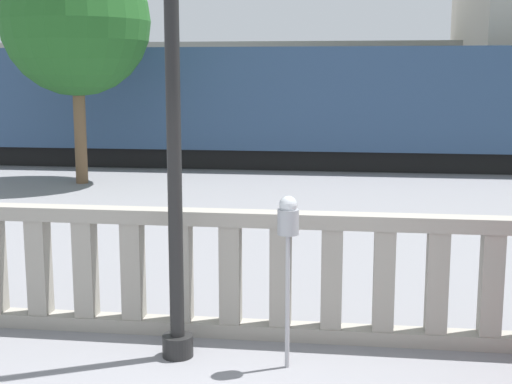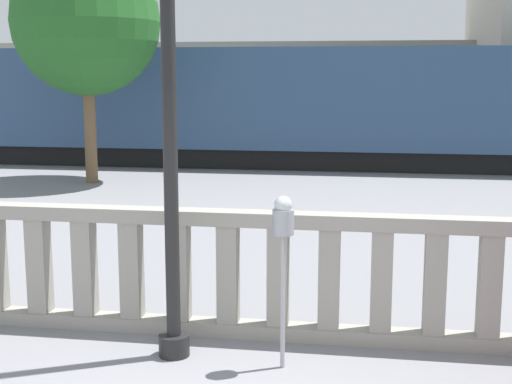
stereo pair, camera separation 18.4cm
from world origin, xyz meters
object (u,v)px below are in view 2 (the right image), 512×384
parking_meter (283,229)px  tree_right (86,22)px  train_near (313,105)px  train_far (344,88)px

parking_meter → tree_right: 11.84m
train_near → train_far: 9.05m
parking_meter → tree_right: bearing=120.1°
train_near → parking_meter: bearing=-86.5°
train_far → tree_right: tree_right is taller
parking_meter → train_near: bearing=93.5°
train_far → tree_right: size_ratio=5.17×
train_near → tree_right: 6.62m
parking_meter → train_near: train_near is taller
parking_meter → train_far: (-0.36, 22.95, 0.71)m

